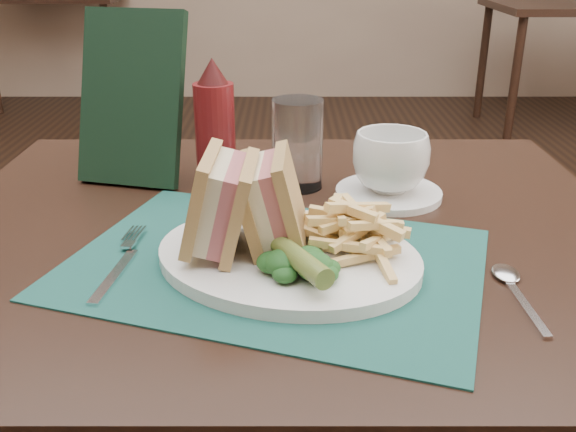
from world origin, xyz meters
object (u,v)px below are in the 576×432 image
object	(u,v)px
placemat	(274,263)
sandwich_half_a	(202,202)
table_bg_right	(563,69)
ketchup_bottle	(215,123)
drinking_glass	(297,144)
check_presenter	(132,98)
coffee_cup	(390,162)
plate	(288,257)
table_bg_left	(65,49)
sandwich_half_b	(253,200)
saucer	(388,193)

from	to	relation	value
placemat	sandwich_half_a	bearing A→B (deg)	176.66
table_bg_right	ketchup_bottle	size ratio (longest dim) A/B	4.84
placemat	drinking_glass	distance (m)	0.26
sandwich_half_a	check_presenter	xyz separation A→B (m)	(-0.13, 0.28, 0.05)
drinking_glass	check_presenter	distance (m)	0.25
coffee_cup	plate	bearing A→B (deg)	-124.42
drinking_glass	check_presenter	world-z (taller)	check_presenter
table_bg_right	ketchup_bottle	distance (m)	3.46
table_bg_left	ketchup_bottle	size ratio (longest dim) A/B	4.84
table_bg_left	sandwich_half_a	xyz separation A→B (m)	(1.47, -3.92, 0.45)
table_bg_left	plate	distance (m)	4.25
placemat	coffee_cup	world-z (taller)	coffee_cup
plate	sandwich_half_b	world-z (taller)	sandwich_half_b
check_presenter	coffee_cup	bearing A→B (deg)	2.31
table_bg_right	sandwich_half_b	xyz separation A→B (m)	(-1.68, -3.19, 0.45)
table_bg_left	placemat	bearing A→B (deg)	-68.52
table_bg_right	check_presenter	bearing A→B (deg)	-122.60
sandwich_half_a	sandwich_half_b	bearing A→B (deg)	14.94
placemat	check_presenter	size ratio (longest dim) A/B	1.79
table_bg_right	saucer	world-z (taller)	saucer
sandwich_half_a	sandwich_half_b	size ratio (longest dim) A/B	1.05
table_bg_left	drinking_glass	distance (m)	4.03
table_bg_right	check_presenter	world-z (taller)	check_presenter
sandwich_half_b	check_presenter	distance (m)	0.33
saucer	check_presenter	size ratio (longest dim) A/B	0.59
placemat	plate	world-z (taller)	plate
table_bg_right	sandwich_half_b	size ratio (longest dim) A/B	8.38
saucer	check_presenter	world-z (taller)	check_presenter
saucer	coffee_cup	world-z (taller)	coffee_cup
ketchup_bottle	sandwich_half_a	bearing A→B (deg)	-87.40
plate	sandwich_half_b	size ratio (longest dim) A/B	2.79
plate	sandwich_half_b	distance (m)	0.08
drinking_glass	table_bg_right	bearing A→B (deg)	61.21
drinking_glass	placemat	bearing A→B (deg)	-96.72
sandwich_half_a	drinking_glass	distance (m)	0.26
saucer	ketchup_bottle	bearing A→B (deg)	168.04
plate	drinking_glass	size ratio (longest dim) A/B	2.31
table_bg_left	sandwich_half_a	bearing A→B (deg)	-69.50
plate	saucer	size ratio (longest dim) A/B	2.00
sandwich_half_b	coffee_cup	xyz separation A→B (m)	(0.18, 0.19, -0.02)
sandwich_half_b	drinking_glass	size ratio (longest dim) A/B	0.83
saucer	drinking_glass	size ratio (longest dim) A/B	1.15
sandwich_half_b	sandwich_half_a	bearing A→B (deg)	-164.61
sandwich_half_a	table_bg_left	bearing A→B (deg)	112.27
plate	ketchup_bottle	distance (m)	0.29
table_bg_right	ketchup_bottle	world-z (taller)	ketchup_bottle
plate	ketchup_bottle	bearing A→B (deg)	133.53
coffee_cup	ketchup_bottle	bearing A→B (deg)	168.04
sandwich_half_b	check_presenter	size ratio (longest dim) A/B	0.42
saucer	coffee_cup	size ratio (longest dim) A/B	1.41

